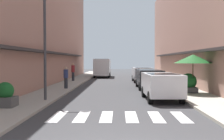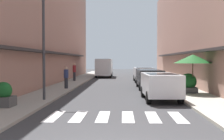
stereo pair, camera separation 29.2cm
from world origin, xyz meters
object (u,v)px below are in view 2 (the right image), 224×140
Objects in this scene: parked_car_far at (143,73)px; cafe_umbrella at (193,59)px; parked_car_near at (160,84)px; planter_corner at (3,95)px; pedestrian_walking_far at (74,71)px; street_lamp at (47,31)px; parked_car_mid at (149,77)px; planter_midblock at (188,83)px; pedestrian_walking_near at (66,77)px; delivery_van at (104,66)px.

cafe_umbrella is (2.32, -10.54, 1.34)m from parked_car_far.
parked_car_near is 3.63× the size of planter_corner.
cafe_umbrella reaches higher than pedestrian_walking_far.
planter_corner is 0.61× the size of pedestrian_walking_far.
parked_car_far is at bearing 66.43° from street_lamp.
parked_car_mid is 9.51m from pedestrian_walking_far.
planter_corner is 15.81m from pedestrian_walking_far.
planter_midblock is at bearing 119.31° from cafe_umbrella.
planter_midblock is 8.65m from pedestrian_walking_near.
planter_corner is at bearing -150.82° from cafe_umbrella.
delivery_van reaches higher than pedestrian_walking_near.
cafe_umbrella is 9.02m from pedestrian_walking_near.
pedestrian_walking_far is (-9.07, 10.07, 0.37)m from planter_midblock.
parked_car_far is 0.83× the size of delivery_van.
planter_corner is at bearing -121.51° from street_lamp.
planter_corner is (-1.37, -2.24, -3.08)m from street_lamp.
pedestrian_walking_far is at bearing 96.53° from pedestrian_walking_near.
parked_car_near and parked_car_mid have the same top height.
pedestrian_walking_near reaches higher than parked_car_near.
street_lamp is at bearing -130.21° from parked_car_mid.
street_lamp is 9.00m from cafe_umbrella.
parked_car_near is 1.64× the size of cafe_umbrella.
street_lamp is at bearing 113.91° from pedestrian_walking_far.
pedestrian_walking_far is (-2.47, -8.26, -0.34)m from delivery_van.
planter_corner is (-2.88, -24.06, -0.79)m from delivery_van.
pedestrian_walking_near is (-6.19, 5.09, 0.04)m from parked_car_near.
pedestrian_walking_near is at bearing -168.86° from parked_car_mid.
pedestrian_walking_far is at bearing -106.68° from delivery_van.
street_lamp is at bearing -156.66° from planter_midblock.
parked_car_far is 10.87m from cafe_umbrella.
delivery_van is at bearing -86.82° from pedestrian_walking_far.
delivery_van is at bearing 84.82° from pedestrian_walking_near.
parked_car_far is 10.43m from planter_midblock.
cafe_umbrella is at bearing -60.69° from planter_midblock.
parked_car_mid is 2.82× the size of pedestrian_walking_near.
street_lamp reaches higher than parked_car_mid.
delivery_van reaches higher than parked_car_mid.
street_lamp is 13.85m from pedestrian_walking_far.
cafe_umbrella reaches higher than planter_midblock.
parked_car_near is 3.60m from cafe_umbrella.
parked_car_far is at bearing -159.02° from pedestrian_walking_far.
parked_car_mid is 6.31m from pedestrian_walking_near.
delivery_van is 4.92× the size of planter_corner.
pedestrian_walking_near reaches higher than parked_car_mid.
parked_car_near and parked_car_far have the same top height.
planter_midblock is (6.60, -18.32, -0.70)m from delivery_van.
parked_car_far is at bearing 90.00° from parked_car_near.
planter_midblock is 0.77× the size of pedestrian_walking_near.
cafe_umbrella is 11.20m from planter_corner.
delivery_van is 3.02× the size of pedestrian_walking_far.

